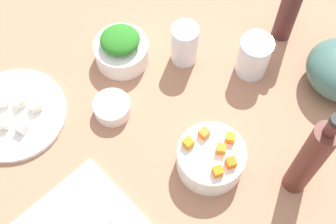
{
  "coord_description": "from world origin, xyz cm",
  "views": [
    {
      "loc": [
        33.98,
        -30.05,
        92.9
      ],
      "look_at": [
        0.0,
        0.0,
        8.0
      ],
      "focal_mm": 49.62,
      "sensor_mm": 36.0,
      "label": 1
    }
  ],
  "objects": [
    {
      "name": "bowl_greens",
      "position": [
        -19.71,
        3.24,
        5.69
      ],
      "size": [
        12.41,
        12.41,
        5.39
      ],
      "primitive_type": "cylinder",
      "color": "white",
      "rests_on": "tabletop"
    },
    {
      "name": "tabletop",
      "position": [
        0.0,
        0.0,
        1.5
      ],
      "size": [
        190.0,
        190.0,
        3.0
      ],
      "primitive_type": "cube",
      "color": "#A47154",
      "rests_on": "ground"
    },
    {
      "name": "bowl_small_side",
      "position": [
        -10.13,
        -7.22,
        4.74
      ],
      "size": [
        8.03,
        8.03,
        3.49
      ],
      "primitive_type": "cylinder",
      "color": "white",
      "rests_on": "tabletop"
    },
    {
      "name": "bottle_1",
      "position": [
        27.09,
        10.16,
        15.29
      ],
      "size": [
        4.66,
        4.66,
        28.21
      ],
      "color": "#562922",
      "rests_on": "tabletop"
    },
    {
      "name": "drinking_glass_0",
      "position": [
        2.09,
        23.57,
        8.0
      ],
      "size": [
        7.27,
        7.27,
        10.01
      ],
      "primitive_type": "cylinder",
      "color": "white",
      "rests_on": "tabletop"
    },
    {
      "name": "carrot_cube_4",
      "position": [
        17.08,
        0.97,
        10.25
      ],
      "size": [
        2.4,
        2.4,
        1.8
      ],
      "primitive_type": "cube",
      "rotation": [
        0.0,
        0.0,
        2.7
      ],
      "color": "orange",
      "rests_on": "bowl_carrots"
    },
    {
      "name": "carrot_cube_5",
      "position": [
        13.34,
        4.55,
        10.25
      ],
      "size": [
        2.53,
        2.53,
        1.8
      ],
      "primitive_type": "cube",
      "rotation": [
        0.0,
        0.0,
        2.26
      ],
      "color": "orange",
      "rests_on": "bowl_carrots"
    },
    {
      "name": "bottle_0",
      "position": [
        -0.37,
        36.32,
        12.62
      ],
      "size": [
        4.49,
        4.49,
        22.09
      ],
      "color": "#4A2422",
      "rests_on": "tabletop"
    },
    {
      "name": "tofu_cube_0",
      "position": [
        -22.15,
        -27.13,
        5.3
      ],
      "size": [
        3.05,
        3.05,
        2.2
      ],
      "primitive_type": "cube",
      "rotation": [
        0.0,
        0.0,
        2.55
      ],
      "color": "white",
      "rests_on": "plate_tofu"
    },
    {
      "name": "carrot_cube_3",
      "position": [
        16.7,
        -2.16,
        10.25
      ],
      "size": [
        2.38,
        2.38,
        1.8
      ],
      "primitive_type": "cube",
      "rotation": [
        0.0,
        0.0,
        1.14
      ],
      "color": "orange",
      "rests_on": "bowl_carrots"
    },
    {
      "name": "plate_tofu",
      "position": [
        -23.58,
        -23.9,
        3.6
      ],
      "size": [
        22.77,
        22.77,
        1.2
      ],
      "primitive_type": "cylinder",
      "color": "white",
      "rests_on": "tabletop"
    },
    {
      "name": "carrot_cube_0",
      "position": [
        9.14,
        1.4,
        10.25
      ],
      "size": [
        1.86,
        1.86,
        1.8
      ],
      "primitive_type": "cube",
      "rotation": [
        0.0,
        0.0,
        0.03
      ],
      "color": "orange",
      "rests_on": "bowl_carrots"
    },
    {
      "name": "drinking_glass_2",
      "position": [
        -10.44,
        14.2,
        8.23
      ],
      "size": [
        6.16,
        6.16,
        10.46
      ],
      "primitive_type": "cylinder",
      "color": "white",
      "rests_on": "tabletop"
    },
    {
      "name": "tofu_cube_2",
      "position": [
        -24.35,
        -21.55,
        5.3
      ],
      "size": [
        2.22,
        2.22,
        2.2
      ],
      "primitive_type": "cube",
      "rotation": [
        0.0,
        0.0,
        3.13
      ],
      "color": "#E7E9CA",
      "rests_on": "plate_tofu"
    },
    {
      "name": "bowl_carrots",
      "position": [
        12.95,
        -0.01,
        6.17
      ],
      "size": [
        13.68,
        13.68,
        6.35
      ],
      "primitive_type": "cylinder",
      "color": "white",
      "rests_on": "tabletop"
    },
    {
      "name": "carrot_cube_1",
      "position": [
        13.8,
        1.57,
        10.25
      ],
      "size": [
        2.53,
        2.53,
        1.8
      ],
      "primitive_type": "cube",
      "rotation": [
        0.0,
        0.0,
        2.26
      ],
      "color": "orange",
      "rests_on": "bowl_carrots"
    },
    {
      "name": "dumpling_0",
      "position": [
        9.32,
        -22.93,
        5.14
      ],
      "size": [
        5.52,
        5.58,
        2.28
      ],
      "primitive_type": "pyramid",
      "rotation": [
        0.0,
        0.0,
        4.78
      ],
      "color": "beige",
      "rests_on": "cutting_board"
    },
    {
      "name": "tofu_cube_1",
      "position": [
        -26.91,
        -24.32,
        5.3
      ],
      "size": [
        2.81,
        2.81,
        2.2
      ],
      "primitive_type": "cube",
      "rotation": [
        0.0,
        0.0,
        1.23
      ],
      "color": "white",
      "rests_on": "plate_tofu"
    },
    {
      "name": "carrot_cube_2",
      "position": [
        8.65,
        -2.39,
        10.25
      ],
      "size": [
        1.81,
        1.81,
        1.8
      ],
      "primitive_type": "cube",
      "rotation": [
        0.0,
        0.0,
        0.0
      ],
      "color": "orange",
      "rests_on": "bowl_carrots"
    },
    {
      "name": "chopped_greens_mound",
      "position": [
        -19.71,
        3.24,
        10.22
      ],
      "size": [
        12.02,
        12.13,
        3.67
      ],
      "primitive_type": "ellipsoid",
      "rotation": [
        0.0,
        0.0,
        0.98
      ],
      "color": "#287721",
      "rests_on": "bowl_greens"
    },
    {
      "name": "tofu_cube_4",
      "position": [
        -21.16,
        -19.56,
        5.3
      ],
      "size": [
        2.63,
        2.63,
        2.2
      ],
      "primitive_type": "cube",
      "rotation": [
        0.0,
        0.0,
        2.92
      ],
      "color": "silver",
      "rests_on": "plate_tofu"
    },
    {
      "name": "tofu_cube_3",
      "position": [
        -18.74,
        -24.71,
        5.3
      ],
      "size": [
        2.86,
        2.86,
        2.2
      ],
      "primitive_type": "cube",
      "rotation": [
        0.0,
        0.0,
        0.38
      ],
      "color": "white",
      "rests_on": "plate_tofu"
    }
  ]
}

